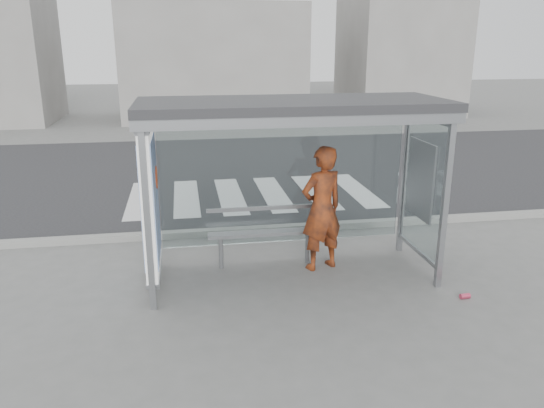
{
  "coord_description": "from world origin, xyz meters",
  "views": [
    {
      "loc": [
        -1.51,
        -7.16,
        3.37
      ],
      "look_at": [
        -0.26,
        0.2,
        1.09
      ],
      "focal_mm": 35.0,
      "sensor_mm": 36.0,
      "label": 1
    }
  ],
  "objects_px": {
    "bench": "(264,232)",
    "soda_can": "(465,296)",
    "person": "(322,209)",
    "bus_shelter": "(266,146)"
  },
  "relations": [
    {
      "from": "bench",
      "to": "soda_can",
      "type": "xyz_separation_m",
      "value": [
        2.53,
        -1.62,
        -0.5
      ]
    },
    {
      "from": "bus_shelter",
      "to": "person",
      "type": "bearing_deg",
      "value": 11.04
    },
    {
      "from": "person",
      "to": "bench",
      "type": "relative_size",
      "value": 1.09
    },
    {
      "from": "bench",
      "to": "soda_can",
      "type": "bearing_deg",
      "value": -32.66
    },
    {
      "from": "person",
      "to": "soda_can",
      "type": "relative_size",
      "value": 14.11
    },
    {
      "from": "bench",
      "to": "person",
      "type": "bearing_deg",
      "value": -17.57
    },
    {
      "from": "person",
      "to": "bench",
      "type": "height_order",
      "value": "person"
    },
    {
      "from": "bus_shelter",
      "to": "bench",
      "type": "distance_m",
      "value": 1.51
    },
    {
      "from": "person",
      "to": "soda_can",
      "type": "distance_m",
      "value": 2.36
    },
    {
      "from": "soda_can",
      "to": "bench",
      "type": "bearing_deg",
      "value": 147.34
    }
  ]
}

